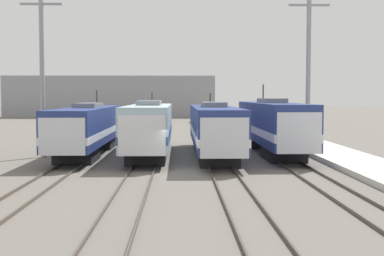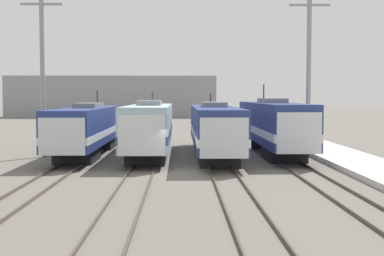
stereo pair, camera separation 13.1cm
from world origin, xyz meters
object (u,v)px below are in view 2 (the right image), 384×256
(locomotive_far_left, at_px, (88,128))
(catenary_tower_right, at_px, (309,68))
(locomotive_far_right, at_px, (273,125))
(catenary_tower_left, at_px, (42,67))
(locomotive_center_right, at_px, (214,129))
(locomotive_center_left, at_px, (149,128))

(locomotive_far_left, xyz_separation_m, catenary_tower_right, (16.47, -1.47, 4.50))
(locomotive_far_right, relative_size, catenary_tower_left, 1.55)
(locomotive_center_right, height_order, catenary_tower_right, catenary_tower_right)
(locomotive_center_left, xyz_separation_m, locomotive_far_right, (9.50, 2.28, 0.07))
(locomotive_center_right, height_order, catenary_tower_left, catenary_tower_left)
(locomotive_center_left, relative_size, catenary_tower_left, 1.34)
(locomotive_far_left, bearing_deg, locomotive_far_right, 3.13)
(locomotive_center_left, relative_size, locomotive_far_right, 0.87)
(catenary_tower_left, bearing_deg, locomotive_far_right, 7.44)
(locomotive_center_left, height_order, catenary_tower_left, catenary_tower_left)
(locomotive_far_left, bearing_deg, locomotive_center_right, -10.06)
(locomotive_far_left, relative_size, locomotive_center_left, 1.13)
(catenary_tower_left, height_order, catenary_tower_right, same)
(locomotive_center_left, xyz_separation_m, catenary_tower_left, (-7.75, 0.03, 4.41))
(locomotive_far_left, height_order, locomotive_far_right, locomotive_far_right)
(locomotive_far_left, distance_m, locomotive_center_left, 4.98)
(locomotive_center_right, xyz_separation_m, catenary_tower_right, (6.96, 0.21, 4.46))
(catenary_tower_left, distance_m, catenary_tower_right, 19.46)
(locomotive_far_left, bearing_deg, catenary_tower_left, -153.82)
(locomotive_far_left, distance_m, locomotive_center_right, 9.65)
(locomotive_center_right, relative_size, catenary_tower_left, 1.52)
(locomotive_center_right, bearing_deg, locomotive_far_right, 27.43)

